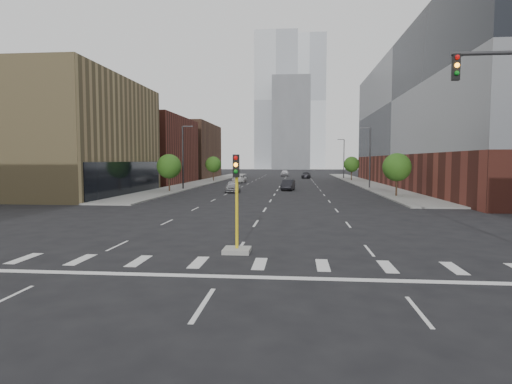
# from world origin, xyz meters

# --- Properties ---
(ground) EXTENTS (400.00, 400.00, 0.00)m
(ground) POSITION_xyz_m (0.00, 0.00, 0.00)
(ground) COLOR black
(ground) RESTS_ON ground
(sidewalk_left_far) EXTENTS (5.00, 92.00, 0.15)m
(sidewalk_left_far) POSITION_xyz_m (-15.00, 74.00, 0.07)
(sidewalk_left_far) COLOR gray
(sidewalk_left_far) RESTS_ON ground
(sidewalk_right_far) EXTENTS (5.00, 92.00, 0.15)m
(sidewalk_right_far) POSITION_xyz_m (15.00, 74.00, 0.07)
(sidewalk_right_far) COLOR gray
(sidewalk_right_far) RESTS_ON ground
(building_left_mid) EXTENTS (20.00, 24.00, 14.00)m
(building_left_mid) POSITION_xyz_m (-27.50, 40.00, 7.00)
(building_left_mid) COLOR tan
(building_left_mid) RESTS_ON ground
(building_left_far_a) EXTENTS (20.00, 22.00, 12.00)m
(building_left_far_a) POSITION_xyz_m (-27.50, 66.00, 6.00)
(building_left_far_a) COLOR brown
(building_left_far_a) RESTS_ON ground
(building_left_far_b) EXTENTS (20.00, 24.00, 13.00)m
(building_left_far_b) POSITION_xyz_m (-27.50, 92.00, 6.50)
(building_left_far_b) COLOR brown
(building_left_far_b) RESTS_ON ground
(building_right_main) EXTENTS (24.00, 70.00, 22.00)m
(building_right_main) POSITION_xyz_m (29.50, 60.00, 11.00)
(building_right_main) COLOR brown
(building_right_main) RESTS_ON ground
(tower_left) EXTENTS (22.00, 22.00, 70.00)m
(tower_left) POSITION_xyz_m (-8.00, 220.00, 35.00)
(tower_left) COLOR #B2B7BC
(tower_left) RESTS_ON ground
(tower_right) EXTENTS (20.00, 20.00, 80.00)m
(tower_right) POSITION_xyz_m (10.00, 260.00, 40.00)
(tower_right) COLOR #B2B7BC
(tower_right) RESTS_ON ground
(tower_mid) EXTENTS (18.00, 18.00, 44.00)m
(tower_mid) POSITION_xyz_m (0.00, 200.00, 22.00)
(tower_mid) COLOR slate
(tower_mid) RESTS_ON ground
(median_traffic_signal) EXTENTS (1.20, 1.20, 4.40)m
(median_traffic_signal) POSITION_xyz_m (0.00, 8.97, 0.97)
(median_traffic_signal) COLOR #999993
(median_traffic_signal) RESTS_ON ground
(streetlight_right_a) EXTENTS (1.60, 0.22, 9.07)m
(streetlight_right_a) POSITION_xyz_m (13.41, 55.00, 5.01)
(streetlight_right_a) COLOR #2D2D30
(streetlight_right_a) RESTS_ON ground
(streetlight_right_b) EXTENTS (1.60, 0.22, 9.07)m
(streetlight_right_b) POSITION_xyz_m (13.41, 90.00, 5.01)
(streetlight_right_b) COLOR #2D2D30
(streetlight_right_b) RESTS_ON ground
(streetlight_left) EXTENTS (1.60, 0.22, 9.07)m
(streetlight_left) POSITION_xyz_m (-13.41, 50.00, 5.01)
(streetlight_left) COLOR #2D2D30
(streetlight_left) RESTS_ON ground
(tree_left_near) EXTENTS (3.20, 3.20, 4.85)m
(tree_left_near) POSITION_xyz_m (-14.00, 45.00, 3.39)
(tree_left_near) COLOR #382619
(tree_left_near) RESTS_ON ground
(tree_left_far) EXTENTS (3.20, 3.20, 4.85)m
(tree_left_far) POSITION_xyz_m (-14.00, 75.00, 3.39)
(tree_left_far) COLOR #382619
(tree_left_far) RESTS_ON ground
(tree_right_near) EXTENTS (3.20, 3.20, 4.85)m
(tree_right_near) POSITION_xyz_m (14.00, 40.00, 3.39)
(tree_right_near) COLOR #382619
(tree_right_near) RESTS_ON ground
(tree_right_far) EXTENTS (3.20, 3.20, 4.85)m
(tree_right_far) POSITION_xyz_m (14.00, 80.00, 3.39)
(tree_right_far) COLOR #382619
(tree_right_far) RESTS_ON ground
(car_near_left) EXTENTS (2.09, 4.58, 1.52)m
(car_near_left) POSITION_xyz_m (-5.66, 45.56, 0.76)
(car_near_left) COLOR #A6A7AB
(car_near_left) RESTS_ON ground
(car_mid_right) EXTENTS (2.04, 4.62, 1.48)m
(car_mid_right) POSITION_xyz_m (1.50, 50.32, 0.74)
(car_mid_right) COLOR black
(car_mid_right) RESTS_ON ground
(car_far_left) EXTENTS (2.35, 4.93, 1.36)m
(car_far_left) POSITION_xyz_m (-8.05, 70.15, 0.68)
(car_far_left) COLOR silver
(car_far_left) RESTS_ON ground
(car_deep_right) EXTENTS (2.34, 5.32, 1.52)m
(car_deep_right) POSITION_xyz_m (4.95, 91.78, 0.76)
(car_deep_right) COLOR #232228
(car_deep_right) RESTS_ON ground
(car_distant) EXTENTS (2.08, 4.98, 1.69)m
(car_distant) POSITION_xyz_m (-0.45, 105.24, 0.84)
(car_distant) COLOR silver
(car_distant) RESTS_ON ground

